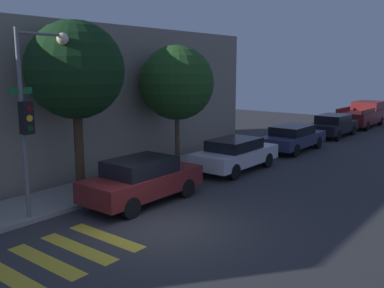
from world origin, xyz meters
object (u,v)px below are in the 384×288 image
(sedan_near_corner, at_px, (142,180))
(sedan_far_end, at_px, (293,137))
(traffic_light_pole, at_px, (34,100))
(tree_near_corner, at_px, (75,71))
(sedan_middle, at_px, (235,154))
(sedan_tail_of_row, at_px, (333,125))
(tree_midblock, at_px, (177,83))
(pickup_truck, at_px, (363,114))

(sedan_near_corner, relative_size, sedan_far_end, 0.92)
(traffic_light_pole, height_order, tree_near_corner, tree_near_corner)
(sedan_middle, xyz_separation_m, tree_near_corner, (-6.38, 2.33, 3.56))
(traffic_light_pole, relative_size, sedan_near_corner, 1.29)
(sedan_tail_of_row, distance_m, tree_midblock, 13.30)
(tree_near_corner, distance_m, tree_midblock, 5.28)
(tree_midblock, bearing_deg, sedan_middle, -64.18)
(sedan_middle, bearing_deg, pickup_truck, -0.00)
(tree_near_corner, relative_size, tree_midblock, 1.11)
(tree_midblock, bearing_deg, traffic_light_pole, -171.98)
(pickup_truck, bearing_deg, sedan_far_end, 180.00)
(traffic_light_pole, bearing_deg, sedan_middle, -8.38)
(sedan_far_end, height_order, sedan_tail_of_row, sedan_tail_of_row)
(pickup_truck, bearing_deg, sedan_tail_of_row, 180.00)
(sedan_middle, height_order, sedan_tail_of_row, sedan_tail_of_row)
(sedan_far_end, height_order, pickup_truck, pickup_truck)
(traffic_light_pole, xyz_separation_m, pickup_truck, (26.35, -1.27, -2.61))
(sedan_far_end, distance_m, sedan_tail_of_row, 5.95)
(pickup_truck, bearing_deg, sedan_middle, 180.00)
(sedan_near_corner, xyz_separation_m, pickup_truck, (23.39, -0.00, 0.13))
(sedan_near_corner, xyz_separation_m, tree_midblock, (4.54, 2.33, 2.96))
(sedan_near_corner, distance_m, tree_midblock, 5.90)
(pickup_truck, relative_size, tree_near_corner, 0.96)
(tree_midblock, bearing_deg, tree_near_corner, 180.00)
(sedan_far_end, bearing_deg, tree_midblock, 161.12)
(sedan_near_corner, xyz_separation_m, sedan_middle, (5.66, 0.00, -0.04))
(tree_near_corner, bearing_deg, sedan_middle, -20.03)
(traffic_light_pole, height_order, sedan_far_end, traffic_light_pole)
(sedan_near_corner, height_order, sedan_middle, sedan_near_corner)
(traffic_light_pole, height_order, pickup_truck, traffic_light_pole)
(traffic_light_pole, xyz_separation_m, sedan_middle, (8.62, -1.27, -2.78))
(tree_near_corner, bearing_deg, traffic_light_pole, -154.79)
(traffic_light_pole, xyz_separation_m, sedan_far_end, (14.30, -1.27, -2.79))
(sedan_far_end, distance_m, tree_near_corner, 12.79)
(sedan_far_end, xyz_separation_m, pickup_truck, (12.06, -0.00, 0.19))
(sedan_near_corner, distance_m, sedan_tail_of_row, 17.28)
(sedan_middle, relative_size, sedan_tail_of_row, 0.97)
(sedan_near_corner, distance_m, tree_near_corner, 4.28)
(traffic_light_pole, distance_m, sedan_far_end, 14.62)
(sedan_far_end, xyz_separation_m, tree_near_corner, (-12.05, 2.33, 3.58))
(sedan_tail_of_row, height_order, tree_midblock, tree_midblock)
(sedan_middle, height_order, tree_near_corner, tree_near_corner)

